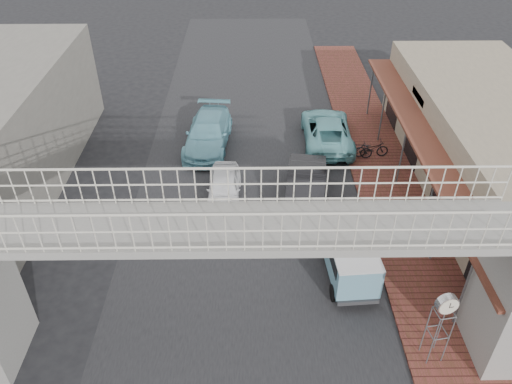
{
  "coord_description": "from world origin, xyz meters",
  "views": [
    {
      "loc": [
        0.17,
        -13.81,
        13.47
      ],
      "look_at": [
        0.36,
        2.1,
        1.8
      ],
      "focal_mm": 35.0,
      "sensor_mm": 36.0,
      "label": 1
    }
  ],
  "objects_px": {
    "angkot_curb": "(327,130)",
    "angkot_van": "(349,253)",
    "motorcycle_near": "(371,149)",
    "white_hatchback": "(224,188)",
    "street_clock": "(446,307)",
    "dark_sedan": "(305,189)",
    "motorcycle_far": "(357,150)",
    "arrow_sign": "(465,213)",
    "angkot_far": "(208,133)"
  },
  "relations": [
    {
      "from": "street_clock",
      "to": "arrow_sign",
      "type": "xyz_separation_m",
      "value": [
        1.98,
        4.12,
        0.13
      ]
    },
    {
      "from": "angkot_curb",
      "to": "angkot_van",
      "type": "height_order",
      "value": "angkot_van"
    },
    {
      "from": "arrow_sign",
      "to": "angkot_far",
      "type": "bearing_deg",
      "value": 154.29
    },
    {
      "from": "angkot_van",
      "to": "motorcycle_near",
      "type": "distance_m",
      "value": 8.47
    },
    {
      "from": "angkot_curb",
      "to": "arrow_sign",
      "type": "height_order",
      "value": "arrow_sign"
    },
    {
      "from": "dark_sedan",
      "to": "motorcycle_far",
      "type": "bearing_deg",
      "value": 58.98
    },
    {
      "from": "motorcycle_far",
      "to": "street_clock",
      "type": "distance_m",
      "value": 11.7
    },
    {
      "from": "motorcycle_far",
      "to": "angkot_van",
      "type": "bearing_deg",
      "value": 172.19
    },
    {
      "from": "street_clock",
      "to": "motorcycle_near",
      "type": "bearing_deg",
      "value": 77.99
    },
    {
      "from": "angkot_curb",
      "to": "arrow_sign",
      "type": "distance_m",
      "value": 9.97
    },
    {
      "from": "white_hatchback",
      "to": "angkot_far",
      "type": "bearing_deg",
      "value": 102.65
    },
    {
      "from": "angkot_far",
      "to": "motorcycle_far",
      "type": "xyz_separation_m",
      "value": [
        7.45,
        -1.44,
        -0.19
      ]
    },
    {
      "from": "motorcycle_near",
      "to": "motorcycle_far",
      "type": "distance_m",
      "value": 0.76
    },
    {
      "from": "dark_sedan",
      "to": "motorcycle_near",
      "type": "height_order",
      "value": "dark_sedan"
    },
    {
      "from": "angkot_van",
      "to": "motorcycle_far",
      "type": "xyz_separation_m",
      "value": [
        1.74,
        7.94,
        -0.54
      ]
    },
    {
      "from": "dark_sedan",
      "to": "motorcycle_near",
      "type": "relative_size",
      "value": 2.77
    },
    {
      "from": "angkot_van",
      "to": "street_clock",
      "type": "height_order",
      "value": "street_clock"
    },
    {
      "from": "white_hatchback",
      "to": "street_clock",
      "type": "height_order",
      "value": "street_clock"
    },
    {
      "from": "angkot_far",
      "to": "street_clock",
      "type": "xyz_separation_m",
      "value": [
        7.76,
        -13.0,
        1.61
      ]
    },
    {
      "from": "white_hatchback",
      "to": "arrow_sign",
      "type": "relative_size",
      "value": 1.21
    },
    {
      "from": "angkot_curb",
      "to": "street_clock",
      "type": "height_order",
      "value": "street_clock"
    },
    {
      "from": "angkot_curb",
      "to": "white_hatchback",
      "type": "bearing_deg",
      "value": 44.61
    },
    {
      "from": "motorcycle_near",
      "to": "motorcycle_far",
      "type": "bearing_deg",
      "value": 96.09
    },
    {
      "from": "dark_sedan",
      "to": "street_clock",
      "type": "height_order",
      "value": "street_clock"
    },
    {
      "from": "angkot_far",
      "to": "motorcycle_far",
      "type": "height_order",
      "value": "angkot_far"
    },
    {
      "from": "white_hatchback",
      "to": "angkot_far",
      "type": "distance_m",
      "value": 4.74
    },
    {
      "from": "white_hatchback",
      "to": "dark_sedan",
      "type": "relative_size",
      "value": 0.76
    },
    {
      "from": "motorcycle_far",
      "to": "street_clock",
      "type": "relative_size",
      "value": 0.56
    },
    {
      "from": "motorcycle_far",
      "to": "white_hatchback",
      "type": "bearing_deg",
      "value": 120.87
    },
    {
      "from": "angkot_curb",
      "to": "motorcycle_far",
      "type": "relative_size",
      "value": 3.41
    },
    {
      "from": "angkot_curb",
      "to": "motorcycle_near",
      "type": "distance_m",
      "value": 2.57
    },
    {
      "from": "white_hatchback",
      "to": "motorcycle_far",
      "type": "bearing_deg",
      "value": 26.78
    },
    {
      "from": "angkot_curb",
      "to": "dark_sedan",
      "type": "bearing_deg",
      "value": 74.2
    },
    {
      "from": "angkot_far",
      "to": "white_hatchback",
      "type": "bearing_deg",
      "value": -72.84
    },
    {
      "from": "angkot_far",
      "to": "street_clock",
      "type": "bearing_deg",
      "value": -54.17
    },
    {
      "from": "white_hatchback",
      "to": "arrow_sign",
      "type": "height_order",
      "value": "arrow_sign"
    },
    {
      "from": "motorcycle_far",
      "to": "street_clock",
      "type": "xyz_separation_m",
      "value": [
        0.31,
        -11.56,
        1.8
      ]
    },
    {
      "from": "motorcycle_near",
      "to": "street_clock",
      "type": "height_order",
      "value": "street_clock"
    },
    {
      "from": "angkot_van",
      "to": "street_clock",
      "type": "xyz_separation_m",
      "value": [
        2.06,
        -3.62,
        1.27
      ]
    },
    {
      "from": "arrow_sign",
      "to": "white_hatchback",
      "type": "bearing_deg",
      "value": 170.71
    },
    {
      "from": "dark_sedan",
      "to": "angkot_van",
      "type": "height_order",
      "value": "angkot_van"
    },
    {
      "from": "angkot_curb",
      "to": "motorcycle_near",
      "type": "relative_size",
      "value": 3.05
    },
    {
      "from": "motorcycle_near",
      "to": "arrow_sign",
      "type": "height_order",
      "value": "arrow_sign"
    },
    {
      "from": "white_hatchback",
      "to": "angkot_far",
      "type": "xyz_separation_m",
      "value": [
        -1.0,
        4.63,
        0.13
      ]
    },
    {
      "from": "motorcycle_near",
      "to": "motorcycle_far",
      "type": "height_order",
      "value": "motorcycle_far"
    },
    {
      "from": "motorcycle_far",
      "to": "arrow_sign",
      "type": "xyz_separation_m",
      "value": [
        2.29,
        -7.44,
        1.93
      ]
    },
    {
      "from": "angkot_far",
      "to": "street_clock",
      "type": "distance_m",
      "value": 15.22
    },
    {
      "from": "angkot_curb",
      "to": "motorcycle_far",
      "type": "distance_m",
      "value": 2.14
    },
    {
      "from": "dark_sedan",
      "to": "arrow_sign",
      "type": "xyz_separation_m",
      "value": [
        5.19,
        -3.86,
        1.71
      ]
    },
    {
      "from": "white_hatchback",
      "to": "motorcycle_near",
      "type": "height_order",
      "value": "white_hatchback"
    }
  ]
}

